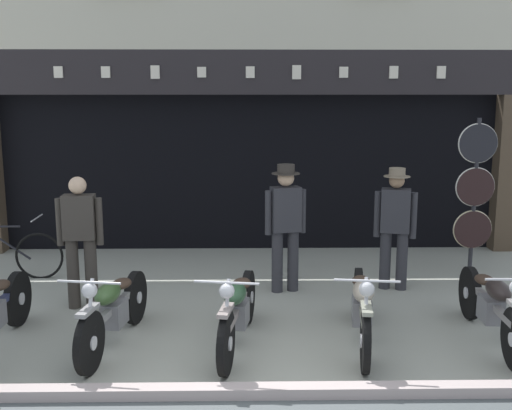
# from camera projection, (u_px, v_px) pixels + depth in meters

# --- Properties ---
(shop_facade) EXTENTS (9.38, 4.42, 6.68)m
(shop_facade) POSITION_uv_depth(u_px,v_px,m) (249.00, 137.00, 11.89)
(shop_facade) COLOR black
(shop_facade) RESTS_ON ground
(motorcycle_center_left) EXTENTS (0.62, 1.92, 0.91)m
(motorcycle_center_left) POSITION_uv_depth(u_px,v_px,m) (113.00, 309.00, 6.41)
(motorcycle_center_left) COLOR black
(motorcycle_center_left) RESTS_ON ground
(motorcycle_center) EXTENTS (0.62, 1.95, 0.90)m
(motorcycle_center) POSITION_uv_depth(u_px,v_px,m) (238.00, 309.00, 6.40)
(motorcycle_center) COLOR black
(motorcycle_center) RESTS_ON ground
(motorcycle_center_right) EXTENTS (0.62, 2.00, 0.90)m
(motorcycle_center_right) POSITION_uv_depth(u_px,v_px,m) (362.00, 306.00, 6.48)
(motorcycle_center_right) COLOR black
(motorcycle_center_right) RESTS_ON ground
(motorcycle_right) EXTENTS (0.62, 2.01, 0.90)m
(motorcycle_right) POSITION_uv_depth(u_px,v_px,m) (492.00, 305.00, 6.52)
(motorcycle_right) COLOR black
(motorcycle_right) RESTS_ON ground
(salesman_left) EXTENTS (0.56, 0.25, 1.64)m
(salesman_left) POSITION_uv_depth(u_px,v_px,m) (80.00, 236.00, 7.50)
(salesman_left) COLOR #38332D
(salesman_left) RESTS_ON ground
(shopkeeper_center) EXTENTS (0.55, 0.37, 1.72)m
(shopkeeper_center) POSITION_uv_depth(u_px,v_px,m) (285.00, 221.00, 8.12)
(shopkeeper_center) COLOR #2D2D33
(shopkeeper_center) RESTS_ON ground
(salesman_right) EXTENTS (0.55, 0.35, 1.66)m
(salesman_right) POSITION_uv_depth(u_px,v_px,m) (395.00, 223.00, 8.22)
(salesman_right) COLOR #2D2D33
(salesman_right) RESTS_ON ground
(tyre_sign_pole) EXTENTS (0.56, 0.06, 2.29)m
(tyre_sign_pole) POSITION_uv_depth(u_px,v_px,m) (475.00, 188.00, 8.64)
(tyre_sign_pole) COLOR #232328
(tyre_sign_pole) RESTS_ON ground
(advert_board_near) EXTENTS (0.76, 0.03, 0.96)m
(advert_board_near) POSITION_uv_depth(u_px,v_px,m) (162.00, 148.00, 10.31)
(advert_board_near) COLOR silver
(leaning_bicycle) EXTENTS (1.77, 0.50, 0.93)m
(leaning_bicycle) POSITION_uv_depth(u_px,v_px,m) (0.00, 254.00, 8.78)
(leaning_bicycle) COLOR black
(leaning_bicycle) RESTS_ON ground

